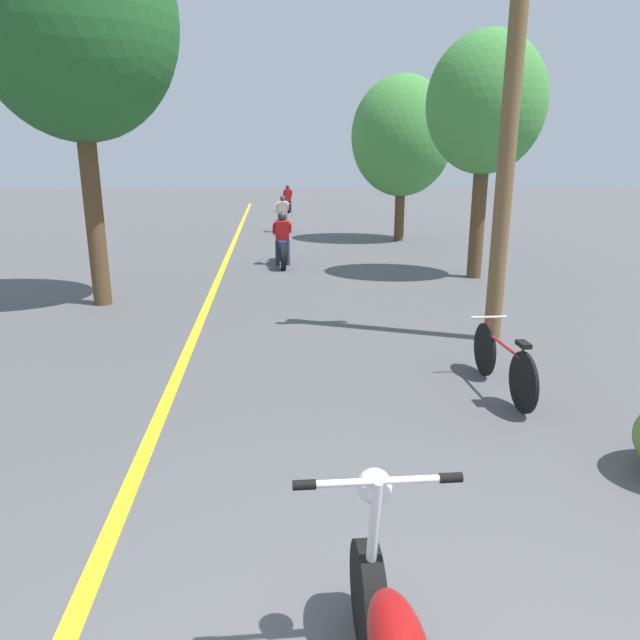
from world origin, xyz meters
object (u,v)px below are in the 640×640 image
(roadside_tree_left, at_px, (74,20))
(motorcycle_rider_far, at_px, (288,202))
(bicycle_parked, at_px, (503,362))
(motorcycle_rider_mid, at_px, (283,219))
(utility_pole, at_px, (509,128))
(motorcycle_rider_lead, at_px, (282,245))
(roadside_tree_right_far, at_px, (402,137))
(roadside_tree_right_near, at_px, (486,105))

(roadside_tree_left, distance_m, motorcycle_rider_far, 21.28)
(motorcycle_rider_far, xyz_separation_m, bicycle_parked, (1.54, -25.16, -0.18))
(motorcycle_rider_mid, xyz_separation_m, motorcycle_rider_far, (0.52, 9.33, 0.02))
(utility_pole, bearing_deg, roadside_tree_left, 156.48)
(motorcycle_rider_lead, bearing_deg, motorcycle_rider_far, 87.53)
(bicycle_parked, bearing_deg, motorcycle_rider_mid, 97.40)
(motorcycle_rider_mid, relative_size, bicycle_parked, 1.25)
(utility_pole, bearing_deg, roadside_tree_right_far, 84.31)
(utility_pole, distance_m, roadside_tree_right_far, 11.23)
(motorcycle_rider_lead, relative_size, motorcycle_rider_far, 1.04)
(utility_pole, xyz_separation_m, roadside_tree_left, (-6.34, 2.76, 1.79))
(roadside_tree_right_near, relative_size, roadside_tree_right_far, 0.99)
(utility_pole, height_order, roadside_tree_right_far, utility_pole)
(bicycle_parked, bearing_deg, motorcycle_rider_lead, 104.61)
(utility_pole, height_order, roadside_tree_left, roadside_tree_left)
(motorcycle_rider_lead, height_order, motorcycle_rider_mid, motorcycle_rider_mid)
(utility_pole, relative_size, bicycle_parked, 3.32)
(bicycle_parked, bearing_deg, roadside_tree_left, 140.27)
(roadside_tree_left, bearing_deg, motorcycle_rider_mid, 71.95)
(roadside_tree_right_far, bearing_deg, motorcycle_rider_mid, 144.78)
(roadside_tree_right_far, relative_size, motorcycle_rider_lead, 2.57)
(utility_pole, bearing_deg, motorcycle_rider_mid, 101.08)
(roadside_tree_right_far, distance_m, bicycle_parked, 13.58)
(roadside_tree_left, distance_m, bicycle_parked, 8.60)
(roadside_tree_right_near, bearing_deg, roadside_tree_right_far, 92.45)
(roadside_tree_right_near, distance_m, motorcycle_rider_far, 19.16)
(roadside_tree_right_near, bearing_deg, bicycle_parked, -107.23)
(motorcycle_rider_lead, xyz_separation_m, motorcycle_rider_mid, (0.20, 7.18, -0.00))
(roadside_tree_left, relative_size, motorcycle_rider_far, 3.42)
(roadside_tree_right_near, distance_m, motorcycle_rider_mid, 10.58)
(roadside_tree_right_far, relative_size, motorcycle_rider_far, 2.67)
(utility_pole, height_order, bicycle_parked, utility_pole)
(motorcycle_rider_mid, height_order, motorcycle_rider_far, motorcycle_rider_far)
(motorcycle_rider_mid, distance_m, bicycle_parked, 15.97)
(roadside_tree_right_far, relative_size, bicycle_parked, 3.02)
(roadside_tree_left, distance_m, motorcycle_rider_mid, 12.44)
(roadside_tree_right_near, height_order, roadside_tree_right_far, roadside_tree_right_far)
(roadside_tree_right_far, bearing_deg, motorcycle_rider_lead, -131.96)
(utility_pole, height_order, motorcycle_rider_mid, utility_pole)
(roadside_tree_right_far, distance_m, roadside_tree_left, 11.33)
(motorcycle_rider_far, bearing_deg, roadside_tree_left, -101.44)
(utility_pole, bearing_deg, roadside_tree_right_near, 73.35)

